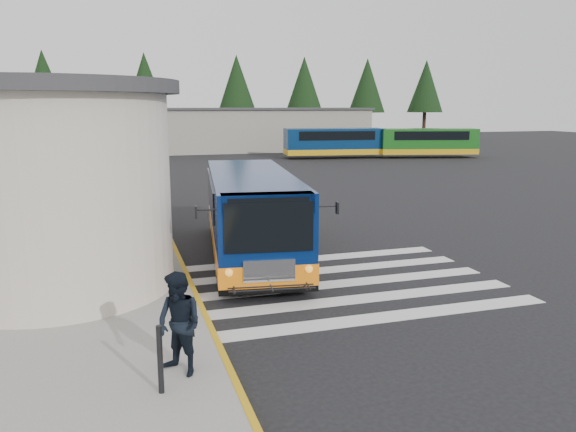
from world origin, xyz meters
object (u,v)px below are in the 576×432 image
object	(u,v)px
transit_bus	(251,217)
far_bus_b	(428,141)
pedestrian_b	(179,324)
pedestrian_a	(63,273)
bollard	(160,360)
far_bus_a	(334,141)

from	to	relation	value
transit_bus	far_bus_b	bearing A→B (deg)	58.85
pedestrian_b	pedestrian_a	bearing A→B (deg)	169.97
pedestrian_b	bollard	distance (m)	0.71
bollard	pedestrian_b	bearing A→B (deg)	56.79
pedestrian_a	pedestrian_b	size ratio (longest dim) A/B	0.96
far_bus_a	bollard	bearing A→B (deg)	162.01
bollard	far_bus_a	xyz separation A→B (m)	(17.52, 36.75, 0.72)
pedestrian_b	far_bus_b	xyz separation A→B (m)	(25.08, 34.32, 0.40)
bollard	far_bus_b	distance (m)	43.16
transit_bus	bollard	bearing A→B (deg)	-104.98
pedestrian_b	far_bus_a	bearing A→B (deg)	115.93
pedestrian_a	far_bus_a	size ratio (longest dim) A/B	0.19
pedestrian_a	bollard	xyz separation A→B (m)	(1.65, -4.19, -0.27)
far_bus_b	pedestrian_a	bearing A→B (deg)	152.02
transit_bus	far_bus_b	xyz separation A→B (m)	(22.18, 27.20, 0.20)
bollard	far_bus_a	size ratio (longest dim) A/B	0.12
pedestrian_a	far_bus_a	distance (m)	37.78
transit_bus	pedestrian_b	bearing A→B (deg)	-104.14
bollard	far_bus_b	size ratio (longest dim) A/B	0.12
transit_bus	bollard	size ratio (longest dim) A/B	8.47
pedestrian_b	far_bus_b	world-z (taller)	far_bus_b
bollard	far_bus_a	bearing A→B (deg)	64.50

